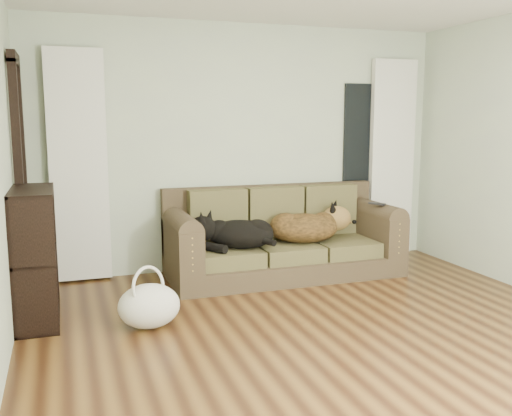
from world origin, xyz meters
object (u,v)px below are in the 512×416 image
object	(u,v)px
dog_shepherd	(307,228)
bookshelf	(35,259)
sofa	(284,233)
tote_bag	(149,308)
dog_black_lab	(236,235)

from	to	relation	value
dog_shepherd	bookshelf	size ratio (longest dim) A/B	0.70
sofa	tote_bag	world-z (taller)	sofa
dog_black_lab	bookshelf	xyz separation A→B (m)	(-1.83, -0.51, 0.02)
dog_shepherd	tote_bag	bearing A→B (deg)	47.64
sofa	dog_black_lab	distance (m)	0.54
sofa	bookshelf	bearing A→B (deg)	-166.21
bookshelf	tote_bag	bearing A→B (deg)	-30.76
sofa	tote_bag	xyz separation A→B (m)	(-1.55, -1.06, -0.29)
tote_bag	dog_shepherd	bearing A→B (deg)	29.90
bookshelf	sofa	bearing A→B (deg)	13.22
dog_black_lab	tote_bag	xyz separation A→B (m)	(-1.01, -0.98, -0.32)
dog_black_lab	sofa	bearing A→B (deg)	38.84
sofa	dog_black_lab	size ratio (longest dim) A/B	3.53
dog_shepherd	bookshelf	world-z (taller)	bookshelf
dog_black_lab	tote_bag	distance (m)	1.44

